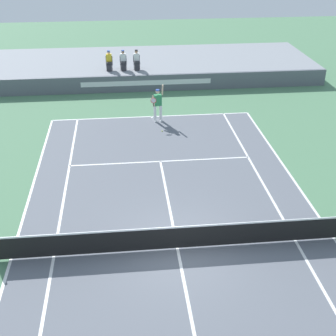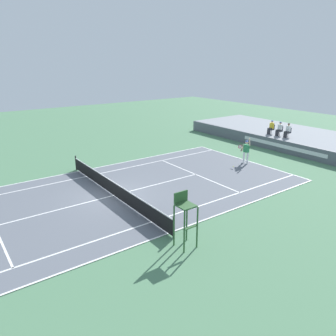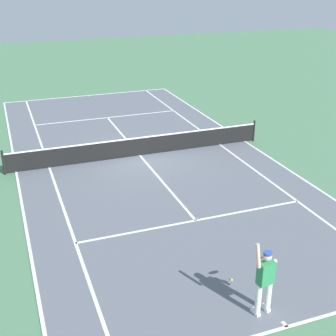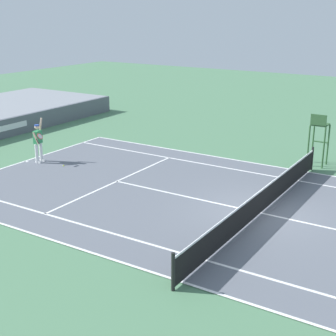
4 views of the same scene
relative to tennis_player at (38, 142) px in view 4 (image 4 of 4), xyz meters
name	(u,v)px [view 4 (image 4 of 4)]	position (x,y,z in m)	size (l,w,h in m)	color
ground_plane	(261,214)	(-0.30, -11.22, -0.99)	(80.00, 80.00, 0.00)	#4C7A56
court	(261,213)	(-0.30, -11.22, -0.98)	(11.08, 23.88, 0.03)	slate
net	(262,200)	(-0.30, -11.22, -0.47)	(11.98, 0.10, 1.07)	black
tennis_player	(38,142)	(0.00, 0.00, 0.00)	(0.75, 0.71, 2.08)	white
tennis_ball	(64,166)	(0.10, -1.43, -0.96)	(0.07, 0.07, 0.07)	#D1E533
umpire_chair	(319,133)	(6.41, -11.22, 0.56)	(0.77, 0.77, 2.44)	#2D562D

